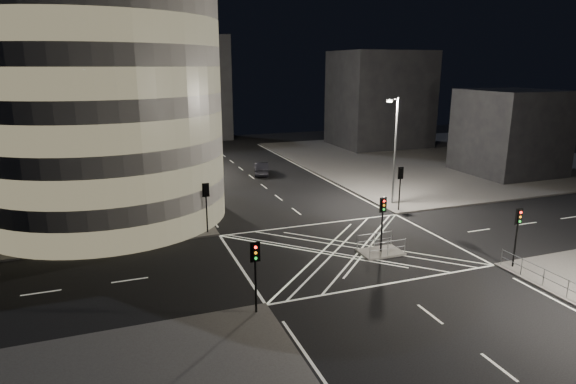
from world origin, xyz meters
name	(u,v)px	position (x,y,z in m)	size (l,w,h in m)	color
ground	(346,249)	(0.00, 0.00, 0.00)	(120.00, 120.00, 0.00)	black
sidewalk_far_right	(442,158)	(29.00, 27.00, 0.07)	(42.00, 42.00, 0.15)	#4B4846
central_island	(381,252)	(2.00, -1.50, 0.07)	(3.00, 2.00, 0.15)	slate
office_tower_curved	(39,69)	(-20.74, 18.74, 12.65)	(30.00, 29.00, 27.20)	gray
office_block_rear	(52,79)	(-22.00, 42.00, 11.15)	(24.00, 16.00, 22.00)	gray
building_right_far	(379,99)	(26.00, 40.00, 7.65)	(14.00, 12.00, 15.00)	black
building_right_near	(510,132)	(30.00, 16.00, 5.15)	(10.00, 10.00, 10.00)	black
building_far_end	(176,88)	(-4.00, 58.00, 9.00)	(18.00, 8.00, 18.00)	black
tree_a	(179,178)	(-10.50, 9.00, 4.22)	(4.29, 4.29, 6.54)	black
tree_b	(169,155)	(-10.50, 15.00, 5.05)	(4.70, 4.70, 7.62)	black
tree_c	(163,153)	(-10.50, 21.00, 4.26)	(4.22, 4.22, 6.55)	black
tree_d	(157,142)	(-10.50, 27.00, 4.49)	(4.34, 4.34, 6.84)	black
tree_e	(153,136)	(-10.50, 33.00, 4.38)	(3.82, 3.82, 6.44)	black
traffic_signal_fl	(206,199)	(-8.80, 6.80, 2.91)	(0.55, 0.22, 4.00)	black
traffic_signal_nl	(255,264)	(-8.80, -6.80, 2.91)	(0.55, 0.22, 4.00)	black
traffic_signal_fr	(400,180)	(8.80, 6.80, 2.91)	(0.55, 0.22, 4.00)	black
traffic_signal_nr	(518,227)	(8.80, -6.80, 2.91)	(0.55, 0.22, 4.00)	black
traffic_signal_island	(383,214)	(2.00, -1.50, 2.91)	(0.55, 0.22, 4.00)	black
street_lamp_left_near	(186,155)	(-9.44, 12.00, 5.54)	(1.25, 0.25, 10.00)	slate
street_lamp_left_far	(163,129)	(-9.44, 30.00, 5.54)	(1.25, 0.25, 10.00)	slate
street_lamp_right_far	(395,147)	(9.44, 9.00, 5.54)	(1.25, 0.25, 10.00)	slate
railing_island_south	(388,248)	(2.00, -2.40, 0.70)	(2.80, 0.06, 1.10)	slate
railing_island_north	(375,240)	(2.00, -0.60, 0.70)	(2.80, 0.06, 1.10)	slate
sedan	(261,168)	(1.50, 25.77, 0.77)	(1.64, 4.69, 1.55)	black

